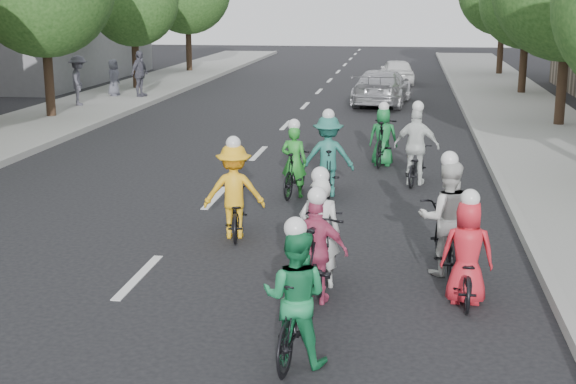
% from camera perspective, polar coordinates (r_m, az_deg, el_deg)
% --- Properties ---
extents(ground, '(120.00, 120.00, 0.00)m').
position_cam_1_polar(ground, '(12.38, -10.58, -5.96)').
color(ground, black).
rests_on(ground, ground).
extents(curb_left, '(0.18, 80.00, 0.18)m').
position_cam_1_polar(curb_left, '(23.59, -16.73, 3.27)').
color(curb_left, '#999993').
rests_on(curb_left, ground).
extents(sidewalk_right, '(4.00, 80.00, 0.15)m').
position_cam_1_polar(sidewalk_right, '(21.78, 19.09, 2.22)').
color(sidewalk_right, gray).
rests_on(sidewalk_right, ground).
extents(curb_right, '(0.18, 80.00, 0.18)m').
position_cam_1_polar(curb_right, '(21.49, 13.98, 2.47)').
color(curb_right, '#999993').
rests_on(curb_right, ground).
extents(bldg_sw, '(10.00, 14.00, 8.00)m').
position_cam_1_polar(bldg_sw, '(43.80, -19.11, 12.78)').
color(bldg_sw, slate).
rests_on(bldg_sw, ground).
extents(tree_l_4, '(4.00, 4.00, 5.97)m').
position_cam_1_polar(tree_l_4, '(37.04, -10.96, 13.19)').
color(tree_l_4, black).
rests_on(tree_l_4, ground).
extents(tree_r_2, '(4.00, 4.00, 5.97)m').
position_cam_1_polar(tree_r_2, '(35.94, 16.67, 12.87)').
color(tree_r_2, black).
rests_on(tree_r_2, ground).
extents(cyclist_0, '(0.81, 1.90, 1.78)m').
position_cam_1_polar(cyclist_0, '(11.70, 2.30, -3.90)').
color(cyclist_0, black).
rests_on(cyclist_0, ground).
extents(cyclist_1, '(0.83, 1.74, 1.74)m').
position_cam_1_polar(cyclist_1, '(9.28, 0.56, -8.17)').
color(cyclist_1, black).
rests_on(cyclist_1, ground).
extents(cyclist_2, '(1.16, 1.64, 1.80)m').
position_cam_1_polar(cyclist_2, '(14.05, -3.81, -0.52)').
color(cyclist_2, black).
rests_on(cyclist_2, ground).
extents(cyclist_3, '(0.92, 1.95, 1.65)m').
position_cam_1_polar(cyclist_3, '(11.06, 2.09, -4.67)').
color(cyclist_3, black).
rests_on(cyclist_3, ground).
extents(cyclist_4, '(0.73, 1.54, 1.62)m').
position_cam_1_polar(cyclist_4, '(11.33, 12.57, -4.94)').
color(cyclist_4, black).
rests_on(cyclist_4, ground).
extents(cyclist_5, '(0.67, 1.66, 1.66)m').
position_cam_1_polar(cyclist_5, '(16.94, 0.46, 1.64)').
color(cyclist_5, black).
rests_on(cyclist_5, ground).
extents(cyclist_6, '(0.92, 2.01, 1.91)m').
position_cam_1_polar(cyclist_6, '(12.39, 11.17, -2.68)').
color(cyclist_6, black).
rests_on(cyclist_6, ground).
extents(cyclist_7, '(1.18, 1.76, 1.86)m').
position_cam_1_polar(cyclist_7, '(17.00, 2.87, 2.15)').
color(cyclist_7, black).
rests_on(cyclist_7, ground).
extents(cyclist_8, '(1.09, 1.65, 1.90)m').
position_cam_1_polar(cyclist_8, '(18.26, 9.10, 2.61)').
color(cyclist_8, black).
rests_on(cyclist_8, ground).
extents(cyclist_9, '(0.77, 1.95, 1.61)m').
position_cam_1_polar(cyclist_9, '(20.28, 6.77, 3.67)').
color(cyclist_9, black).
rests_on(cyclist_9, ground).
extents(follow_car_lead, '(2.44, 4.96, 1.39)m').
position_cam_1_polar(follow_car_lead, '(31.86, 6.72, 7.40)').
color(follow_car_lead, '#AFAFB4').
rests_on(follow_car_lead, ground).
extents(follow_car_trail, '(1.91, 3.80, 1.24)m').
position_cam_1_polar(follow_car_trail, '(39.75, 7.73, 8.49)').
color(follow_car_trail, white).
rests_on(follow_car_trail, ground).
extents(spectator_0, '(1.07, 1.37, 1.87)m').
position_cam_1_polar(spectator_0, '(31.43, -14.66, 7.69)').
color(spectator_0, '#4E4D5A').
rests_on(spectator_0, sidewalk_left).
extents(spectator_1, '(0.72, 1.18, 1.87)m').
position_cam_1_polar(spectator_1, '(33.70, -10.51, 8.28)').
color(spectator_1, '#545361').
rests_on(spectator_1, sidewalk_left).
extents(spectator_2, '(0.52, 0.76, 1.50)m').
position_cam_1_polar(spectator_2, '(34.21, -12.31, 7.96)').
color(spectator_2, '#535461').
rests_on(spectator_2, sidewalk_left).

